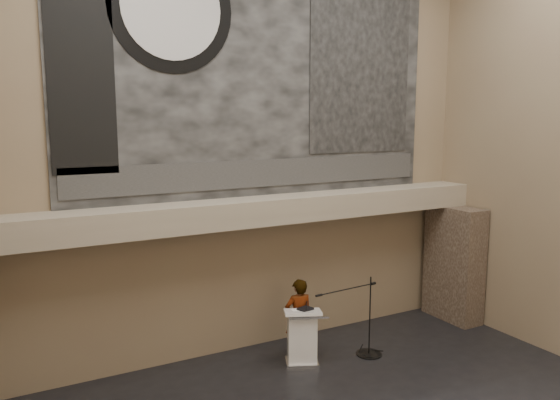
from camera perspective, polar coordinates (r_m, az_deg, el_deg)
wall_back at (r=11.05m, az=-1.99°, el=5.95°), size 10.00×0.02×8.50m
soffit at (r=10.84m, az=-1.01°, el=-1.02°), size 10.00×0.80×0.50m
sprinkler_left at (r=10.22m, az=-8.87°, el=-3.33°), size 0.04×0.04×0.06m
sprinkler_right at (r=11.83m, az=7.31°, el=-1.64°), size 0.04×0.04×0.06m
banner at (r=11.05m, az=-1.96°, el=13.48°), size 8.00×0.05×5.00m
banner_text_strip at (r=11.03m, az=-1.81°, el=2.82°), size 7.76×0.02×0.55m
banner_clock_rim at (r=10.47m, az=-11.25°, el=19.10°), size 2.30×0.02×2.30m
banner_clock_face at (r=10.45m, az=-11.22°, el=19.12°), size 1.84×0.02×1.84m
banner_building_print at (r=12.28m, az=8.48°, el=13.38°), size 2.60×0.02×3.60m
banner_brick_print at (r=9.94m, az=-20.04°, el=11.75°), size 1.10×0.02×3.20m
stone_pier at (r=13.60m, az=17.71°, el=-6.32°), size 0.60×1.40×2.70m
lectern at (r=10.89m, az=2.32°, el=-14.16°), size 0.85×0.74×1.13m
binder at (r=10.71m, az=2.67°, el=-11.31°), size 0.32×0.28×0.04m
papers at (r=10.66m, az=1.94°, el=-11.50°), size 0.22×0.29×0.00m
speaker_person at (r=11.17m, az=1.95°, el=-12.19°), size 0.63×0.45×1.60m
mic_stand at (r=11.52m, az=9.10°, el=-14.56°), size 1.61×0.52×1.63m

